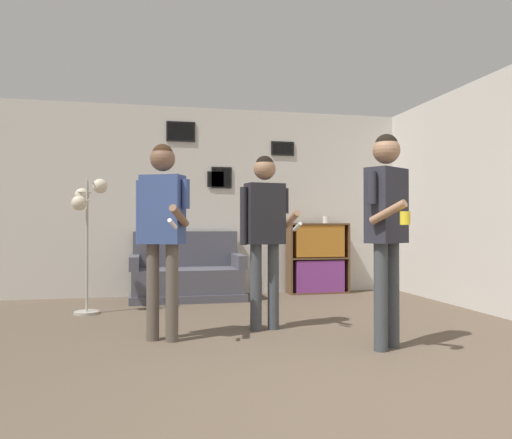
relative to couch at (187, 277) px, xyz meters
The scene contains 11 objects.
ground_plane 4.47m from the couch, 80.37° to the right, with size 20.00×20.00×0.00m, color brown.
wall_back 1.36m from the couch, 29.12° to the left, with size 7.37×0.08×2.70m.
wall_right 3.97m from the couch, 31.60° to the right, with size 0.06×7.18×2.70m.
couch is the anchor object (origin of this frame).
bookshelf 1.95m from the couch, ahead, with size 0.90×0.30×1.03m.
floor_lamp 1.71m from the couch, 143.21° to the right, with size 0.38×0.41×1.53m.
person_player_foreground_left 2.55m from the couch, 99.25° to the right, with size 0.46×0.58×1.71m.
person_player_foreground_center 2.34m from the couch, 74.80° to the right, with size 0.54×0.44×1.67m.
person_watcher_holding_cup 3.46m from the couch, 65.65° to the right, with size 0.43×0.57×1.75m.
bottle_on_floor 0.86m from the couch, 122.60° to the right, with size 0.06×0.06×0.25m.
drinking_cup 2.21m from the couch, ahead, with size 0.09×0.09×0.11m.
Camera 1 is at (-1.24, -2.41, 1.01)m, focal length 35.00 mm.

